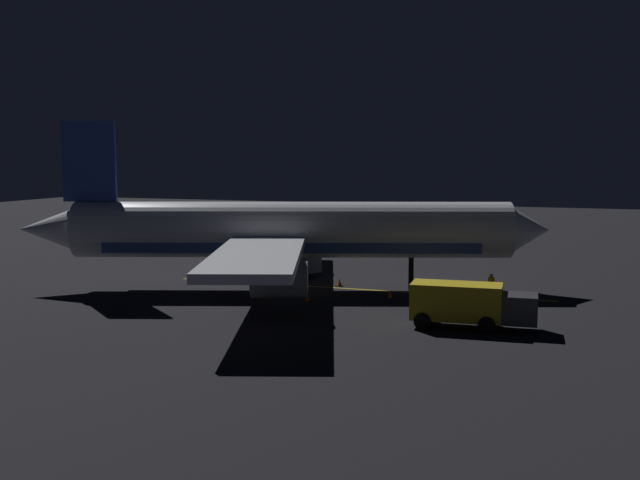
# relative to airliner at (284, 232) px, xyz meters

# --- Properties ---
(ground_plane) EXTENTS (180.00, 180.00, 0.20)m
(ground_plane) POSITION_rel_airliner_xyz_m (-0.20, 0.57, -4.04)
(ground_plane) COLOR black
(apron_guide_stripe) EXTENTS (0.65, 26.69, 0.01)m
(apron_guide_stripe) POSITION_rel_airliner_xyz_m (-1.82, 4.57, -3.94)
(apron_guide_stripe) COLOR gold
(apron_guide_stripe) RESTS_ON ground_plane
(airliner) EXTENTS (33.79, 35.36, 11.47)m
(airliner) POSITION_rel_airliner_xyz_m (0.00, 0.00, 0.00)
(airliner) COLOR white
(airliner) RESTS_ON ground_plane
(baggage_truck) EXTENTS (2.61, 6.67, 2.37)m
(baggage_truck) POSITION_rel_airliner_xyz_m (7.19, 13.61, -2.70)
(baggage_truck) COLOR gold
(baggage_truck) RESTS_ON ground_plane
(catering_truck) EXTENTS (5.30, 6.22, 2.25)m
(catering_truck) POSITION_rel_airliner_xyz_m (-6.38, -2.39, -2.76)
(catering_truck) COLOR maroon
(catering_truck) RESTS_ON ground_plane
(ground_crew_worker) EXTENTS (0.40, 0.40, 1.74)m
(ground_crew_worker) POSITION_rel_airliner_xyz_m (-0.74, 13.87, -3.06)
(ground_crew_worker) COLOR black
(ground_crew_worker) RESTS_ON ground_plane
(traffic_cone_near_left) EXTENTS (0.50, 0.50, 0.55)m
(traffic_cone_near_left) POSITION_rel_airliner_xyz_m (3.37, 3.00, -3.69)
(traffic_cone_near_left) COLOR #EA590F
(traffic_cone_near_left) RESTS_ON ground_plane
(traffic_cone_near_right) EXTENTS (0.50, 0.50, 0.55)m
(traffic_cone_near_right) POSITION_rel_airliner_xyz_m (0.51, 7.63, -3.69)
(traffic_cone_near_right) COLOR #EA590F
(traffic_cone_near_right) RESTS_ON ground_plane
(traffic_cone_under_wing) EXTENTS (0.50, 0.50, 0.55)m
(traffic_cone_under_wing) POSITION_rel_airliner_xyz_m (-2.52, 3.20, -3.69)
(traffic_cone_under_wing) COLOR #EA590F
(traffic_cone_under_wing) RESTS_ON ground_plane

